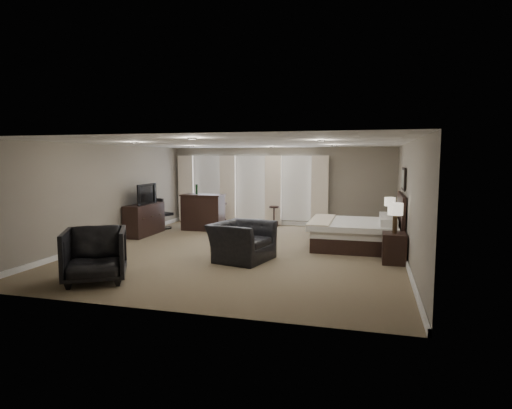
% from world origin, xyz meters
% --- Properties ---
extents(room, '(7.60, 8.60, 2.64)m').
position_xyz_m(room, '(0.00, 0.00, 1.30)').
color(room, brown).
rests_on(room, ground).
extents(window_bay, '(5.25, 0.20, 2.30)m').
position_xyz_m(window_bay, '(-1.00, 4.11, 1.20)').
color(window_bay, silver).
rests_on(window_bay, room).
extents(bed, '(2.17, 2.07, 1.38)m').
position_xyz_m(bed, '(2.58, 1.13, 0.69)').
color(bed, silver).
rests_on(bed, ground).
extents(nightstand_near, '(0.49, 0.60, 0.65)m').
position_xyz_m(nightstand_near, '(3.47, -0.32, 0.33)').
color(nightstand_near, black).
rests_on(nightstand_near, ground).
extents(nightstand_far, '(0.41, 0.51, 0.55)m').
position_xyz_m(nightstand_far, '(3.47, 2.58, 0.28)').
color(nightstand_far, black).
rests_on(nightstand_far, ground).
extents(lamp_near, '(0.32, 0.32, 0.65)m').
position_xyz_m(lamp_near, '(3.47, -0.32, 0.98)').
color(lamp_near, beige).
rests_on(lamp_near, nightstand_near).
extents(lamp_far, '(0.30, 0.30, 0.61)m').
position_xyz_m(lamp_far, '(3.47, 2.58, 0.86)').
color(lamp_far, beige).
rests_on(lamp_far, nightstand_far).
extents(wall_art, '(0.04, 0.96, 0.56)m').
position_xyz_m(wall_art, '(3.70, 1.13, 1.75)').
color(wall_art, slate).
rests_on(wall_art, room).
extents(dresser, '(0.51, 1.57, 0.91)m').
position_xyz_m(dresser, '(-3.45, 1.33, 0.46)').
color(dresser, black).
rests_on(dresser, ground).
extents(tv, '(0.60, 1.04, 0.14)m').
position_xyz_m(tv, '(-3.45, 1.33, 0.98)').
color(tv, black).
rests_on(tv, dresser).
extents(armchair_near, '(1.12, 1.45, 1.13)m').
position_xyz_m(armchair_near, '(0.23, -0.91, 0.56)').
color(armchair_near, black).
rests_on(armchair_near, ground).
extents(armchair_far, '(1.40, 1.38, 1.09)m').
position_xyz_m(armchair_far, '(-1.87, -3.20, 0.54)').
color(armchair_far, black).
rests_on(armchair_far, ground).
extents(bar_counter, '(1.30, 0.68, 1.13)m').
position_xyz_m(bar_counter, '(-2.11, 2.58, 0.57)').
color(bar_counter, black).
rests_on(bar_counter, ground).
extents(bar_stool_left, '(0.39, 0.39, 0.75)m').
position_xyz_m(bar_stool_left, '(-1.90, 3.70, 0.37)').
color(bar_stool_left, black).
rests_on(bar_stool_left, ground).
extents(bar_stool_right, '(0.39, 0.39, 0.69)m').
position_xyz_m(bar_stool_right, '(-0.09, 3.71, 0.34)').
color(bar_stool_right, black).
rests_on(bar_stool_right, ground).
extents(desk_chair, '(0.66, 0.66, 1.00)m').
position_xyz_m(desk_chair, '(-3.42, 2.45, 0.50)').
color(desk_chair, black).
rests_on(desk_chair, ground).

